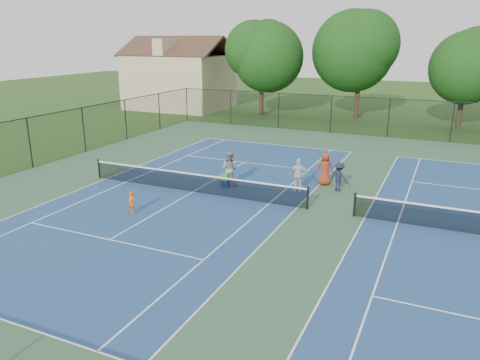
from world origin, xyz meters
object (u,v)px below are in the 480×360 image
at_px(bystander_b, 339,177).
at_px(bystander_c, 325,169).
at_px(clapboard_house, 180,79).
at_px(instructor, 230,168).
at_px(ball_crate, 225,184).
at_px(ball_hopper, 225,177).
at_px(tree_back_a, 262,53).
at_px(child_player, 132,203).
at_px(bystander_a, 299,175).
at_px(tree_back_b, 361,47).
at_px(tree_back_c, 467,62).

xyz_separation_m(bystander_b, bystander_c, (-0.92, 0.75, 0.14)).
relative_size(clapboard_house, instructor, 5.86).
height_order(ball_crate, ball_hopper, ball_hopper).
xyz_separation_m(instructor, ball_hopper, (-0.09, -0.35, -0.40)).
xyz_separation_m(tree_back_a, bystander_c, (11.70, -20.04, -5.16)).
bearing_deg(child_player, tree_back_a, 120.16).
relative_size(tree_back_a, ball_hopper, 22.99).
height_order(bystander_a, bystander_b, bystander_a).
bearing_deg(tree_back_a, ball_crate, -72.53).
xyz_separation_m(child_player, instructor, (2.13, 5.52, 0.40)).
height_order(tree_back_b, instructor, tree_back_b).
bearing_deg(ball_crate, tree_back_b, 85.59).
bearing_deg(instructor, clapboard_house, -50.87).
relative_size(tree_back_a, bystander_a, 5.34).
distance_m(instructor, bystander_a, 3.62).
bearing_deg(tree_back_b, instructor, -94.26).
bearing_deg(instructor, bystander_b, -162.48).
height_order(tree_back_c, bystander_b, tree_back_c).
height_order(clapboard_house, instructor, clapboard_house).
relative_size(tree_back_c, bystander_c, 4.76).
relative_size(child_player, bystander_c, 0.59).
bearing_deg(tree_back_b, ball_hopper, -94.41).
height_order(tree_back_b, clapboard_house, tree_back_b).
height_order(child_player, instructor, instructor).
distance_m(tree_back_b, bystander_c, 22.92).
bearing_deg(ball_crate, instructor, 75.75).
bearing_deg(child_player, bystander_b, 62.51).
bearing_deg(ball_crate, tree_back_a, 107.47).
bearing_deg(bystander_a, tree_back_a, -72.98).
relative_size(child_player, bystander_a, 0.61).
xyz_separation_m(tree_back_c, bystander_c, (-6.30, -21.04, -4.60)).
height_order(tree_back_c, instructor, tree_back_c).
relative_size(instructor, bystander_a, 1.08).
bearing_deg(instructor, bystander_c, -151.45).
bearing_deg(ball_crate, bystander_b, 18.03).
bearing_deg(bystander_a, clapboard_house, -56.91).
bearing_deg(bystander_c, bystander_b, 119.65).
xyz_separation_m(clapboard_house, child_player, (15.07, -28.75, -2.57)).
relative_size(tree_back_c, ball_crate, 21.49).
xyz_separation_m(tree_back_b, bystander_a, (1.77, -23.66, -5.74)).
relative_size(tree_back_b, child_player, 9.68).
bearing_deg(tree_back_c, bystander_b, -103.89).
bearing_deg(bystander_c, bystander_a, 39.02).
height_order(tree_back_b, bystander_c, tree_back_b).
relative_size(tree_back_c, bystander_a, 4.90).
height_order(child_player, bystander_b, bystander_b).
distance_m(tree_back_c, child_player, 31.91).
xyz_separation_m(bystander_a, bystander_b, (1.85, 0.88, -0.11)).
relative_size(tree_back_b, tree_back_c, 1.19).
distance_m(tree_back_c, bystander_a, 24.23).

